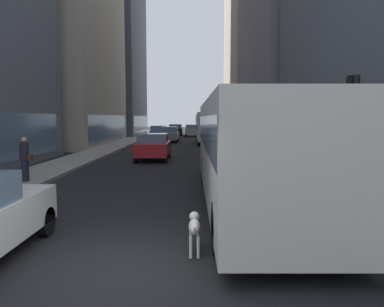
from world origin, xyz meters
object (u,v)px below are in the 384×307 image
object	(u,v)px
car_grey_wagon	(171,134)
dalmatian_dog	(195,226)
car_silver_sedan	(193,130)
car_black_suv	(177,130)
traffic_light_near	(354,124)
car_red_coupe	(154,147)
box_truck	(210,127)
pedestrian_with_handbag	(26,159)
car_blue_hatchback	(159,132)
transit_bus	(248,145)

from	to	relation	value
car_grey_wagon	dalmatian_dog	world-z (taller)	car_grey_wagon
car_silver_sedan	car_black_suv	bearing A→B (deg)	131.19
traffic_light_near	car_red_coupe	bearing A→B (deg)	113.91
box_truck	pedestrian_with_handbag	distance (m)	23.17
car_red_coupe	dalmatian_dog	size ratio (longest dim) A/B	4.18
box_truck	dalmatian_dog	xyz separation A→B (m)	(-1.61, -28.88, -1.15)
box_truck	pedestrian_with_handbag	xyz separation A→B (m)	(-8.03, -21.72, -0.65)
car_black_suv	dalmatian_dog	xyz separation A→B (m)	(2.39, -46.62, -0.31)
pedestrian_with_handbag	traffic_light_near	distance (m)	11.57
car_grey_wagon	car_red_coupe	world-z (taller)	same
traffic_light_near	car_grey_wagon	bearing A→B (deg)	101.34
car_red_coupe	dalmatian_dog	distance (m)	15.71
box_truck	pedestrian_with_handbag	size ratio (longest dim) A/B	4.44
dalmatian_dog	pedestrian_with_handbag	distance (m)	9.63
car_silver_sedan	box_truck	bearing A→B (deg)	-83.91
car_blue_hatchback	car_black_suv	size ratio (longest dim) A/B	0.96
car_red_coupe	pedestrian_with_handbag	xyz separation A→B (m)	(-4.03, -8.37, 0.19)
car_grey_wagon	box_truck	size ratio (longest dim) A/B	0.64
car_silver_sedan	car_red_coupe	xyz separation A→B (m)	(-2.40, -28.35, -0.00)
car_grey_wagon	car_red_coupe	bearing A→B (deg)	-90.00
car_blue_hatchback	dalmatian_dog	distance (m)	37.24
transit_bus	car_red_coupe	xyz separation A→B (m)	(-4.00, 11.42, -0.96)
dalmatian_dog	pedestrian_with_handbag	bearing A→B (deg)	131.91
car_grey_wagon	transit_bus	bearing A→B (deg)	-81.90
car_grey_wagon	car_black_suv	distance (m)	14.42
car_silver_sedan	traffic_light_near	xyz separation A→B (m)	(3.70, -42.10, 1.61)
car_silver_sedan	car_red_coupe	size ratio (longest dim) A/B	1.00
car_black_suv	box_truck	distance (m)	18.20
car_grey_wagon	car_red_coupe	size ratio (longest dim) A/B	1.19
car_grey_wagon	car_black_suv	xyz separation A→B (m)	(-0.00, 14.42, -0.00)
transit_bus	car_black_suv	world-z (taller)	transit_bus
car_red_coupe	box_truck	world-z (taller)	box_truck
car_black_suv	car_silver_sedan	bearing A→B (deg)	-48.81
dalmatian_dog	car_black_suv	bearing A→B (deg)	92.94
car_silver_sedan	box_truck	xyz separation A→B (m)	(1.60, -14.99, 0.85)
car_silver_sedan	dalmatian_dog	distance (m)	43.87
car_grey_wagon	box_truck	world-z (taller)	box_truck
car_blue_hatchback	pedestrian_with_handbag	xyz separation A→B (m)	(-2.43, -29.86, 0.19)
transit_bus	traffic_light_near	bearing A→B (deg)	-48.10
car_grey_wagon	pedestrian_with_handbag	distance (m)	25.36
car_blue_hatchback	car_silver_sedan	bearing A→B (deg)	59.73
car_grey_wagon	pedestrian_with_handbag	bearing A→B (deg)	-99.15
car_silver_sedan	pedestrian_with_handbag	xyz separation A→B (m)	(-6.43, -36.71, 0.19)
transit_bus	traffic_light_near	world-z (taller)	traffic_light_near
car_black_suv	dalmatian_dog	world-z (taller)	car_black_suv
car_blue_hatchback	traffic_light_near	bearing A→B (deg)	-77.68
car_blue_hatchback	car_red_coupe	world-z (taller)	same
car_red_coupe	car_black_suv	world-z (taller)	same
car_red_coupe	car_black_suv	size ratio (longest dim) A/B	0.93
car_black_suv	pedestrian_with_handbag	distance (m)	39.66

